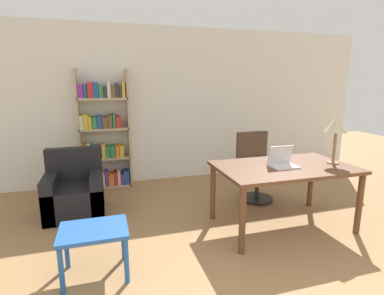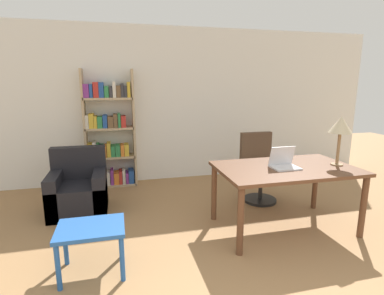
% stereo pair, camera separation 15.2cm
% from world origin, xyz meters
% --- Properties ---
extents(wall_back, '(8.00, 0.06, 2.70)m').
position_xyz_m(wall_back, '(0.00, 4.53, 1.35)').
color(wall_back, white).
rests_on(wall_back, ground_plane).
extents(desk, '(1.61, 0.98, 0.77)m').
position_xyz_m(desk, '(1.03, 2.22, 0.68)').
color(desk, brown).
rests_on(desk, ground_plane).
extents(laptop, '(0.31, 0.24, 0.25)m').
position_xyz_m(laptop, '(0.98, 2.20, 0.83)').
color(laptop, silver).
rests_on(laptop, desk).
extents(table_lamp, '(0.27, 0.27, 0.59)m').
position_xyz_m(table_lamp, '(1.67, 2.15, 1.24)').
color(table_lamp, olive).
rests_on(table_lamp, desk).
extents(office_chair, '(0.51, 0.51, 1.02)m').
position_xyz_m(office_chair, '(1.15, 3.14, 0.46)').
color(office_chair, black).
rests_on(office_chair, ground_plane).
extents(side_table_blue, '(0.60, 0.46, 0.46)m').
position_xyz_m(side_table_blue, '(-1.16, 1.85, 0.39)').
color(side_table_blue, '#2356A3').
rests_on(side_table_blue, ground_plane).
extents(armchair, '(0.74, 0.72, 0.86)m').
position_xyz_m(armchair, '(-1.44, 3.36, 0.29)').
color(armchair, black).
rests_on(armchair, ground_plane).
extents(bookshelf, '(0.82, 0.28, 1.97)m').
position_xyz_m(bookshelf, '(-1.03, 4.34, 0.88)').
color(bookshelf, tan).
rests_on(bookshelf, ground_plane).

